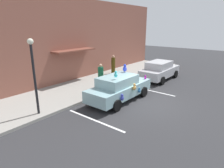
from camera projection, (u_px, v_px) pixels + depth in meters
name	position (u px, v px, depth m)	size (l,w,h in m)	color
ground_plane	(148.00, 103.00, 11.33)	(60.00, 60.00, 0.00)	#2D2D30
sidewalk	(88.00, 86.00, 14.29)	(24.00, 4.00, 0.15)	gray
storefront_building	(66.00, 42.00, 14.67)	(24.00, 1.25, 6.40)	brown
parking_stripe_front	(150.00, 91.00, 13.54)	(0.12, 3.60, 0.01)	silver
parking_stripe_rear	(95.00, 120.00, 9.32)	(0.12, 3.60, 0.01)	silver
plush_covered_car	(119.00, 88.00, 11.60)	(4.57, 1.99, 2.06)	#8CB5BB
parked_sedan_behind	(160.00, 70.00, 16.12)	(4.30, 1.93, 1.54)	#B7B7BC
teddy_bear_on_sidewalk	(121.00, 76.00, 15.56)	(0.34, 0.28, 0.65)	brown
street_lamp_post	(34.00, 69.00, 9.06)	(0.28, 0.28, 3.67)	black
pedestrian_near_shopfront	(101.00, 77.00, 13.30)	(0.38, 0.38, 1.74)	#1A5B3A
pedestrian_walking_past	(113.00, 65.00, 17.57)	(0.35, 0.35, 1.65)	#40360E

